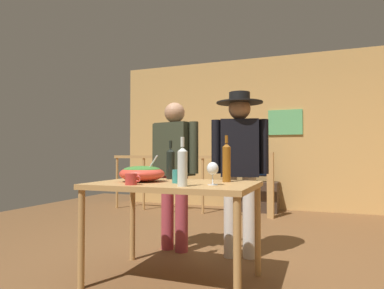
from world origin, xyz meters
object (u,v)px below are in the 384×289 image
Objects in this scene: framed_picture at (285,122)px; flat_screen_tv at (251,165)px; wine_bottle_dark at (171,163)px; stair_railing at (213,176)px; mug_teal at (177,176)px; person_standing_left at (175,164)px; serving_table at (174,193)px; person_standing_right at (240,160)px; wine_glass at (213,169)px; tv_console at (252,196)px; salad_bowl at (142,173)px; wine_bottle_amber at (227,162)px; wine_bottle_clear at (182,166)px; mug_red at (131,179)px.

flat_screen_tv is at bearing -149.45° from framed_picture.
stair_railing is at bearing 98.88° from wine_bottle_dark.
person_standing_left is at bearing 114.84° from mug_teal.
stair_railing is 2.29× the size of serving_table.
framed_picture is 0.37× the size of person_standing_right.
wine_glass is (0.40, -3.58, 0.07)m from flat_screen_tv.
framed_picture reaches higher than tv_console.
salad_bowl is 0.98× the size of wine_bottle_amber.
wine_glass is 0.24m from wine_bottle_clear.
mug_teal is (-0.32, -0.24, -0.11)m from wine_bottle_amber.
framed_picture is 0.21× the size of stair_railing.
stair_railing is 3.18× the size of tv_console.
wine_bottle_dark is at bearing -92.20° from tv_console.
stair_railing and flat_screen_tv have the same top height.
person_standing_right is at bearing 66.63° from serving_table.
wine_glass is 0.48× the size of wine_bottle_clear.
wine_bottle_amber reaches higher than flat_screen_tv.
person_standing_right reaches higher than tv_console.
stair_railing is 2.92m from wine_bottle_amber.
person_standing_right is (-0.15, -3.01, -0.62)m from framed_picture.
wine_bottle_dark is 0.49m from person_standing_left.
person_standing_right is at bearing 81.54° from wine_bottle_clear.
wine_bottle_dark reaches higher than salad_bowl.
person_standing_left is (-0.28, -2.72, 0.64)m from tv_console.
mug_red is at bearing -92.28° from wine_bottle_dark.
wine_glass is at bearing -92.07° from framed_picture.
stair_railing reaches higher than mug_teal.
salad_bowl is 2.21× the size of wine_glass.
wine_glass is at bearing -94.47° from wine_bottle_amber.
wine_bottle_clear reaches higher than flat_screen_tv.
wine_bottle_dark is (-0.53, 0.43, 0.03)m from wine_glass.
serving_table is 0.15m from mug_teal.
wine_bottle_clear is (0.46, -0.27, 0.07)m from salad_bowl.
wine_glass is at bearing -39.46° from wine_bottle_dark.
mug_red is (-0.15, -3.78, 0.00)m from flat_screen_tv.
wine_bottle_clear is at bearing -86.36° from tv_console.
framed_picture is 3.59m from wine_bottle_dark.
wine_bottle_amber reaches higher than wine_bottle_clear.
wine_bottle_amber is 3.40× the size of mug_teal.
serving_table is (0.06, -3.51, 0.43)m from tv_console.
person_standing_right reaches higher than wine_bottle_dark.
person_standing_left reaches higher than flat_screen_tv.
serving_table is at bearing -97.31° from framed_picture.
wine_bottle_amber is at bearing -91.87° from framed_picture.
wine_bottle_dark is at bearing -100.89° from framed_picture.
person_standing_left is (-0.28, -2.69, 0.09)m from flat_screen_tv.
wine_bottle_clear is 3.12× the size of mug_teal.
flat_screen_tv is 2.70m from person_standing_left.
wine_glass is 1.13m from person_standing_left.
flat_screen_tv is 4.16× the size of wine_glass.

